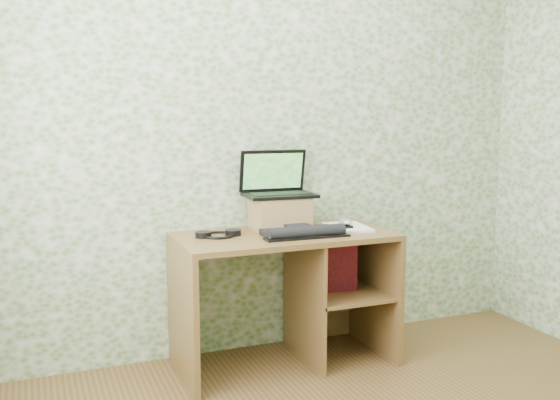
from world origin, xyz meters
name	(u,v)px	position (x,y,z in m)	size (l,w,h in m)	color
wall_back	(264,133)	(0.00, 1.75, 1.30)	(3.50, 3.50, 0.00)	silver
desk	(295,278)	(0.08, 1.47, 0.48)	(1.20, 0.60, 0.75)	brown
riser	(280,213)	(0.03, 1.58, 0.84)	(0.31, 0.26, 0.19)	#956843
laptop	(277,185)	(0.03, 1.63, 1.00)	(0.41, 0.30, 0.26)	black
keyboard	(302,232)	(0.07, 1.35, 0.77)	(0.48, 0.25, 0.07)	black
headphones	(218,234)	(-0.36, 1.51, 0.76)	(0.26, 0.19, 0.03)	black
notepad	(347,227)	(0.40, 1.45, 0.76)	(0.22, 0.31, 0.01)	white
mouse	(345,224)	(0.37, 1.43, 0.78)	(0.07, 0.11, 0.04)	#B6B6B8
pen	(346,224)	(0.42, 1.50, 0.77)	(0.01, 0.01, 0.16)	black
red_box	(335,265)	(0.31, 1.44, 0.54)	(0.25, 0.08, 0.30)	maroon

